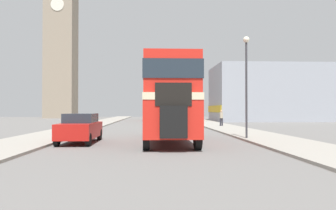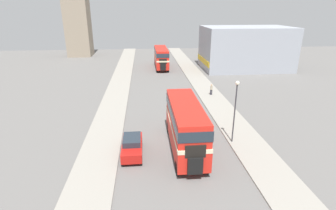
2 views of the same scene
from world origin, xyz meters
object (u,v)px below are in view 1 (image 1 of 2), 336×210
Objects in this scene: bus_distant at (159,105)px; pedestrian_walking at (221,117)px; street_lamp at (246,71)px; double_decker_bus at (168,95)px; car_parked_near at (80,128)px; church_tower at (61,24)px.

bus_distant is 20.14m from pedestrian_walking.
street_lamp is (-1.53, -14.02, 2.94)m from pedestrian_walking.
double_decker_bus reaches higher than bus_distant.
street_lamp reaches higher than car_parked_near.
car_parked_near is 9.80m from street_lamp.
pedestrian_walking reaches higher than car_parked_near.
car_parked_near is at bearing -98.06° from bus_distant.
double_decker_bus reaches higher than car_parked_near.
double_decker_bus is 16.03m from pedestrian_walking.
car_parked_near is at bearing -174.94° from double_decker_bus.
double_decker_bus is 57.19m from church_tower.
pedestrian_walking is at bearing -73.03° from bus_distant.
street_lamp is 57.90m from church_tower.
church_tower is (-25.87, 36.13, 18.56)m from pedestrian_walking.
pedestrian_walking is 14.41m from street_lamp.
church_tower reaches higher than car_parked_near.
double_decker_bus reaches higher than pedestrian_walking.
street_lamp reaches higher than pedestrian_walking.
bus_distant is 0.26× the size of church_tower.
street_lamp is at bearing -64.11° from church_tower.
pedestrian_walking is 0.04× the size of church_tower.
street_lamp is (9.21, 1.14, 3.16)m from car_parked_near.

